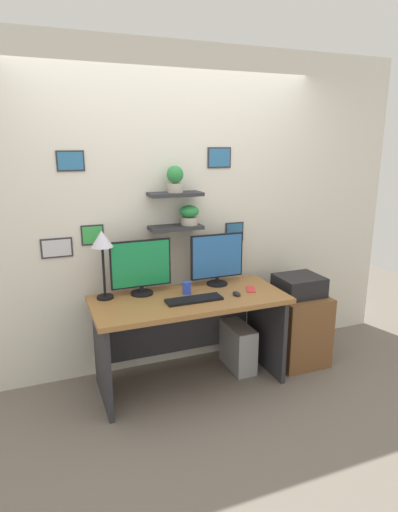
% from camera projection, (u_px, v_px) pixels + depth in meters
% --- Properties ---
extents(ground_plane, '(8.00, 8.00, 0.00)m').
position_uv_depth(ground_plane, '(190.00, 382.00, 3.57)').
color(ground_plane, '#70665B').
extents(back_wall_assembly, '(4.40, 0.24, 2.70)m').
position_uv_depth(back_wall_assembly, '(171.00, 213.00, 3.62)').
color(back_wall_assembly, silver).
rests_on(back_wall_assembly, ground).
extents(desk, '(1.53, 0.68, 0.75)m').
position_uv_depth(desk, '(187.00, 320.00, 3.48)').
color(desk, '#9E6B38').
rests_on(desk, ground).
extents(monitor_left, '(0.49, 0.18, 0.44)m').
position_uv_depth(monitor_left, '(141.00, 267.00, 3.40)').
color(monitor_left, black).
rests_on(monitor_left, desk).
extents(monitor_right, '(0.47, 0.18, 0.44)m').
position_uv_depth(monitor_right, '(217.00, 259.00, 3.63)').
color(monitor_right, black).
rests_on(monitor_right, desk).
extents(keyboard, '(0.44, 0.14, 0.02)m').
position_uv_depth(keyboard, '(194.00, 299.00, 3.30)').
color(keyboard, black).
rests_on(keyboard, desk).
extents(computer_mouse, '(0.06, 0.09, 0.03)m').
position_uv_depth(computer_mouse, '(236.00, 294.00, 3.41)').
color(computer_mouse, black).
rests_on(computer_mouse, desk).
extents(desk_lamp, '(0.17, 0.17, 0.54)m').
position_uv_depth(desk_lamp, '(102.00, 245.00, 3.25)').
color(desk_lamp, black).
rests_on(desk_lamp, desk).
extents(cell_phone, '(0.12, 0.16, 0.01)m').
position_uv_depth(cell_phone, '(251.00, 289.00, 3.54)').
color(cell_phone, red).
rests_on(cell_phone, desk).
extents(pen_cup, '(0.07, 0.07, 0.10)m').
position_uv_depth(pen_cup, '(187.00, 288.00, 3.44)').
color(pen_cup, blue).
rests_on(pen_cup, desk).
extents(drawer_cabinet, '(0.44, 0.50, 0.63)m').
position_uv_depth(drawer_cabinet, '(296.00, 327.00, 3.87)').
color(drawer_cabinet, brown).
rests_on(drawer_cabinet, ground).
extents(printer, '(0.38, 0.34, 0.17)m').
position_uv_depth(printer, '(299.00, 285.00, 3.76)').
color(printer, black).
rests_on(printer, drawer_cabinet).
extents(computer_tower_right, '(0.18, 0.40, 0.40)m').
position_uv_depth(computer_tower_right, '(238.00, 346.00, 3.76)').
color(computer_tower_right, '#99999E').
rests_on(computer_tower_right, ground).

